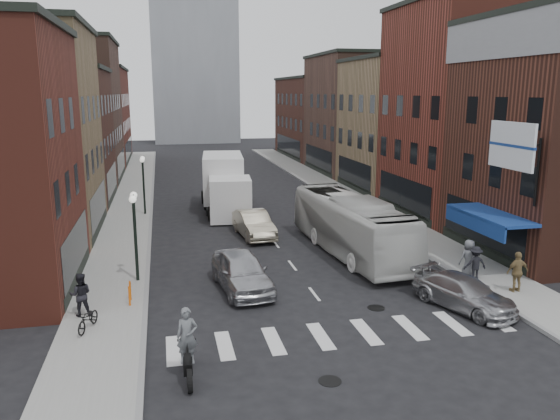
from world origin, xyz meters
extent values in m
plane|color=black|center=(0.00, 0.00, 0.00)|extent=(160.00, 160.00, 0.00)
cube|color=gray|center=(-8.50, 22.00, 0.07)|extent=(3.00, 74.00, 0.15)
cube|color=gray|center=(8.50, 22.00, 0.07)|extent=(3.00, 74.00, 0.15)
cube|color=gray|center=(-7.00, 22.00, 0.00)|extent=(0.20, 74.00, 0.16)
cube|color=gray|center=(7.00, 22.00, 0.00)|extent=(0.20, 74.00, 0.16)
cube|color=silver|center=(0.00, -3.00, 0.00)|extent=(12.00, 2.20, 0.01)
cube|color=black|center=(-10.02, 4.50, 1.60)|extent=(0.08, 7.20, 2.20)
cube|color=olive|center=(-15.00, 14.00, 6.00)|extent=(10.00, 10.00, 12.00)
cube|color=black|center=(-10.02, 14.00, 1.60)|extent=(0.08, 8.00, 2.20)
cube|color=#472219|center=(-15.00, 24.00, 5.00)|extent=(10.00, 10.00, 10.00)
cube|color=black|center=(-10.02, 24.00, 1.60)|extent=(0.08, 8.00, 2.20)
cube|color=black|center=(-15.00, 24.00, 10.15)|extent=(10.30, 10.20, 0.30)
cube|color=#4B3025|center=(-15.00, 35.00, 6.50)|extent=(10.00, 12.00, 13.00)
cube|color=black|center=(-10.02, 35.00, 1.60)|extent=(0.08, 9.60, 2.20)
cube|color=black|center=(-15.00, 35.00, 13.15)|extent=(10.30, 12.20, 0.30)
cube|color=maroon|center=(-15.00, 49.00, 5.50)|extent=(10.00, 16.00, 11.00)
cube|color=black|center=(-10.02, 49.00, 1.60)|extent=(0.08, 12.80, 2.20)
cube|color=black|center=(-15.00, 49.00, 11.15)|extent=(10.30, 16.20, 0.30)
cube|color=black|center=(10.02, 4.50, 1.60)|extent=(0.08, 7.20, 2.20)
cube|color=maroon|center=(15.00, 14.00, 7.00)|extent=(10.00, 10.00, 14.00)
cube|color=black|center=(10.02, 14.00, 1.60)|extent=(0.08, 8.00, 2.20)
cube|color=black|center=(15.00, 14.00, 14.15)|extent=(10.30, 10.20, 0.30)
cube|color=olive|center=(15.00, 24.00, 5.50)|extent=(10.00, 10.00, 11.00)
cube|color=black|center=(10.02, 24.00, 1.60)|extent=(0.08, 8.00, 2.20)
cube|color=black|center=(15.00, 24.00, 11.15)|extent=(10.30, 10.20, 0.30)
cube|color=#4B3025|center=(15.00, 35.00, 6.00)|extent=(10.00, 12.00, 12.00)
cube|color=black|center=(10.02, 35.00, 1.60)|extent=(0.08, 9.60, 2.20)
cube|color=black|center=(15.00, 35.00, 12.15)|extent=(10.30, 12.20, 0.30)
cube|color=#472219|center=(15.00, 49.00, 5.00)|extent=(10.00, 16.00, 10.00)
cube|color=black|center=(10.02, 49.00, 1.60)|extent=(0.08, 12.80, 2.20)
cube|color=black|center=(15.00, 49.00, 10.15)|extent=(10.30, 16.20, 0.30)
cube|color=navy|center=(9.10, 2.50, 2.70)|extent=(1.80, 5.00, 0.15)
cube|color=navy|center=(8.25, 2.50, 2.35)|extent=(0.10, 5.00, 0.70)
cylinder|color=black|center=(9.90, 0.50, 5.00)|extent=(0.12, 0.12, 3.00)
cylinder|color=black|center=(9.20, 0.50, 6.20)|extent=(1.40, 0.08, 0.08)
cube|color=silver|center=(8.50, 0.50, 6.20)|extent=(0.12, 3.00, 2.00)
cylinder|color=black|center=(-7.40, 4.00, 2.00)|extent=(0.14, 0.14, 4.00)
cylinder|color=black|center=(-7.40, 4.00, 4.00)|extent=(0.06, 0.90, 0.06)
sphere|color=white|center=(-7.40, 3.55, 3.95)|extent=(0.32, 0.32, 0.32)
sphere|color=white|center=(-7.40, 4.45, 3.95)|extent=(0.32, 0.32, 0.32)
cylinder|color=black|center=(-7.40, 18.00, 2.00)|extent=(0.14, 0.14, 4.00)
cylinder|color=black|center=(-7.40, 18.00, 4.00)|extent=(0.06, 0.90, 0.06)
sphere|color=white|center=(-7.40, 17.55, 3.95)|extent=(0.32, 0.32, 0.32)
sphere|color=white|center=(-7.40, 18.45, 3.95)|extent=(0.32, 0.32, 0.32)
cylinder|color=#D8590C|center=(-7.60, 1.00, 0.55)|extent=(0.08, 0.08, 0.80)
cylinder|color=#D8590C|center=(-7.60, 1.60, 0.55)|extent=(0.08, 0.08, 0.80)
cube|color=white|center=(-1.79, 15.09, 1.51)|extent=(2.95, 3.15, 2.80)
cube|color=black|center=(-1.79, 15.09, 1.79)|extent=(2.87, 1.82, 1.23)
cube|color=white|center=(-1.79, 19.34, 2.35)|extent=(3.34, 6.06, 3.24)
cube|color=navy|center=(-1.79, 19.34, 2.35)|extent=(3.04, 2.50, 1.34)
cube|color=black|center=(-1.79, 19.12, 0.50)|extent=(3.14, 7.47, 0.39)
cylinder|color=black|center=(-3.08, 15.31, 0.50)|extent=(0.31, 1.01, 1.01)
cylinder|color=black|center=(-0.50, 15.31, 0.50)|extent=(0.31, 1.01, 1.01)
cylinder|color=black|center=(-3.08, 19.12, 0.50)|extent=(0.31, 1.01, 1.01)
cylinder|color=black|center=(-0.50, 19.12, 0.50)|extent=(0.31, 1.01, 1.01)
cylinder|color=black|center=(-3.08, 21.36, 0.50)|extent=(0.31, 1.01, 1.01)
cylinder|color=black|center=(-0.50, 21.36, 0.50)|extent=(0.31, 1.01, 1.01)
cylinder|color=black|center=(-5.61, -4.15, 0.34)|extent=(0.15, 0.69, 0.69)
cylinder|color=black|center=(-5.61, -5.71, 0.34)|extent=(0.15, 0.69, 0.69)
cube|color=black|center=(-5.61, -4.93, 0.57)|extent=(0.32, 1.26, 0.36)
cube|color=black|center=(-5.61, -4.35, 0.99)|extent=(0.57, 0.09, 0.06)
imported|color=slate|center=(-5.61, -5.03, 1.43)|extent=(0.64, 0.44, 1.71)
imported|color=silver|center=(3.51, 6.39, 1.55)|extent=(3.45, 11.29, 3.10)
imported|color=#B8B8BD|center=(-2.94, 2.21, 0.83)|extent=(2.52, 5.07, 1.66)
imported|color=beige|center=(-0.94, 10.85, 0.77)|extent=(2.07, 4.81, 1.54)
imported|color=#A9AAAE|center=(5.37, -1.74, 0.65)|extent=(3.25, 4.80, 1.29)
imported|color=black|center=(-8.92, -1.01, 0.55)|extent=(0.97, 1.62, 0.80)
imported|color=black|center=(-9.32, 0.35, 0.99)|extent=(0.82, 0.48, 1.68)
imported|color=black|center=(7.40, 0.78, 0.93)|extent=(1.05, 0.59, 1.56)
imported|color=olive|center=(8.34, -0.88, 1.02)|extent=(1.04, 0.56, 1.75)
imported|color=slate|center=(7.40, 1.32, 1.01)|extent=(0.85, 0.56, 1.72)
camera|label=1|loc=(-6.11, -20.14, 8.45)|focal=35.00mm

